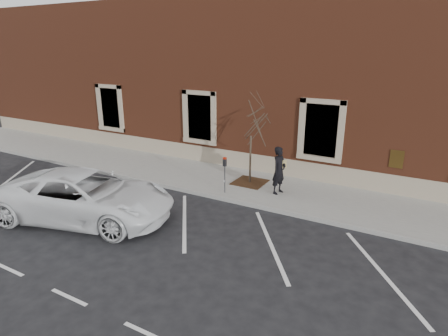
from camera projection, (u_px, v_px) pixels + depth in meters
The scene contains 10 objects.
ground at pixel (217, 199), 14.78m from camera, with size 120.00×120.00×0.00m, color #28282B.
sidewalk_near at pixel (237, 183), 16.21m from camera, with size 40.00×3.50×0.15m, color #A7A69C.
curb_near at pixel (216, 197), 14.72m from camera, with size 40.00×0.12×0.15m, color #9E9E99.
parking_stripes at pixel (184, 220), 12.96m from camera, with size 28.00×4.40×0.01m, color silver, non-canonical shape.
building_civic at pixel (290, 80), 19.94m from camera, with size 40.00×8.62×8.00m.
man at pixel (279, 170), 14.67m from camera, with size 0.69×0.45×1.89m, color black.
parking_meter at pixel (225, 168), 14.66m from camera, with size 0.13×0.10×1.47m.
tree_grate at pixel (250, 182), 16.07m from camera, with size 1.31×1.31×0.03m, color #3A2512.
sapling at pixel (251, 122), 15.26m from camera, with size 2.25×2.25×3.74m.
white_truck at pixel (85, 196), 12.81m from camera, with size 2.80×6.08×1.69m, color white.
Camera 1 is at (6.96, -11.76, 5.77)m, focal length 30.00 mm.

